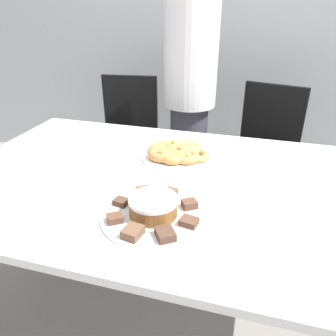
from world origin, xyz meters
TOP-DOWN VIEW (x-y plane):
  - ground_plane at (0.00, 0.00)m, footprint 12.00×12.00m
  - wall_back at (0.00, 1.64)m, footprint 8.00×0.05m
  - table at (0.00, 0.00)m, footprint 1.68×1.08m
  - person_standing at (-0.08, 0.87)m, footprint 0.32×0.32m
  - office_chair_left at (-0.55, 0.95)m, footprint 0.50×0.50m
  - office_chair_right at (0.39, 0.95)m, footprint 0.54×0.54m
  - plate_cake at (0.05, -0.25)m, footprint 0.34×0.34m
  - plate_donuts at (0.02, 0.21)m, footprint 0.33×0.33m
  - frosted_cake at (0.05, -0.25)m, footprint 0.16×0.16m
  - lamington_0 at (0.16, -0.18)m, footprint 0.06×0.06m
  - lamington_1 at (0.08, -0.13)m, footprint 0.05×0.05m
  - lamington_2 at (-0.02, -0.15)m, footprint 0.07×0.07m
  - lamington_3 at (-0.07, -0.23)m, footprint 0.05×0.05m
  - lamington_4 at (-0.05, -0.32)m, footprint 0.06×0.06m
  - lamington_5 at (0.03, -0.37)m, footprint 0.06×0.07m
  - lamington_6 at (0.12, -0.35)m, footprint 0.08×0.08m
  - lamington_7 at (0.18, -0.27)m, footprint 0.06×0.05m
  - donut_0 at (0.02, 0.21)m, footprint 0.12×0.12m
  - donut_1 at (0.06, 0.26)m, footprint 0.11×0.11m
  - donut_2 at (0.03, 0.29)m, footprint 0.12×0.12m
  - donut_3 at (-0.03, 0.27)m, footprint 0.11×0.11m
  - donut_4 at (-0.06, 0.23)m, footprint 0.12×0.12m
  - donut_5 at (-0.04, 0.16)m, footprint 0.13×0.13m
  - donut_6 at (0.01, 0.14)m, footprint 0.11×0.11m
  - donut_7 at (0.07, 0.17)m, footprint 0.12×0.12m
  - donut_8 at (0.11, 0.20)m, footprint 0.11×0.11m
  - napkin at (-0.41, -0.14)m, footprint 0.13×0.12m

SIDE VIEW (x-z plane):
  - ground_plane at x=0.00m, z-range 0.00..0.00m
  - office_chair_left at x=-0.55m, z-range -0.02..0.89m
  - office_chair_right at x=0.39m, z-range -0.02..0.89m
  - table at x=0.00m, z-range 0.30..1.05m
  - napkin at x=-0.41m, z-range 0.75..0.75m
  - plate_cake at x=0.05m, z-range 0.75..0.76m
  - plate_donuts at x=0.02m, z-range 0.75..0.76m
  - lamington_3 at x=-0.07m, z-range 0.76..0.78m
  - lamington_7 at x=0.18m, z-range 0.76..0.78m
  - lamington_4 at x=-0.05m, z-range 0.76..0.78m
  - lamington_2 at x=-0.02m, z-range 0.76..0.78m
  - lamington_1 at x=0.08m, z-range 0.76..0.78m
  - lamington_6 at x=0.12m, z-range 0.76..0.78m
  - lamington_0 at x=0.16m, z-range 0.76..0.78m
  - lamington_5 at x=0.03m, z-range 0.76..0.79m
  - donut_8 at x=0.11m, z-range 0.76..0.79m
  - donut_3 at x=-0.03m, z-range 0.76..0.79m
  - donut_2 at x=0.03m, z-range 0.76..0.79m
  - donut_4 at x=-0.06m, z-range 0.76..0.79m
  - donut_7 at x=0.07m, z-range 0.76..0.79m
  - donut_1 at x=0.06m, z-range 0.76..0.79m
  - donut_0 at x=0.02m, z-range 0.76..0.79m
  - donut_6 at x=0.01m, z-range 0.76..0.80m
  - donut_5 at x=-0.04m, z-range 0.76..0.80m
  - frosted_cake at x=0.05m, z-range 0.76..0.82m
  - person_standing at x=-0.08m, z-range 0.05..1.65m
  - wall_back at x=0.00m, z-range 0.00..2.60m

